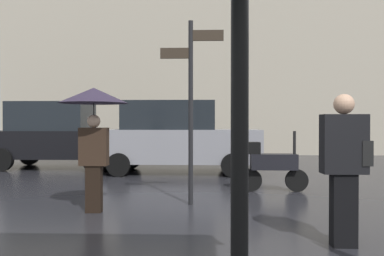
{
  "coord_description": "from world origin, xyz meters",
  "views": [
    {
      "loc": [
        -0.76,
        -2.94,
        1.4
      ],
      "look_at": [
        -1.03,
        5.57,
        1.29
      ],
      "focal_mm": 35.94,
      "sensor_mm": 36.0,
      "label": 1
    }
  ],
  "objects": [
    {
      "name": "parked_car_left",
      "position": [
        -1.57,
        7.88,
        1.0
      ],
      "size": [
        4.57,
        1.95,
        2.0
      ],
      "rotation": [
        0.0,
        0.0,
        3.19
      ],
      "color": "gray",
      "rests_on": "ground"
    },
    {
      "name": "street_signpost",
      "position": [
        -0.98,
        3.61,
        1.9
      ],
      "size": [
        1.08,
        0.08,
        3.14
      ],
      "color": "black",
      "rests_on": "ground"
    },
    {
      "name": "pedestrian_with_umbrella",
      "position": [
        -2.48,
        3.0,
        1.6
      ],
      "size": [
        1.07,
        1.07,
        1.95
      ],
      "rotation": [
        0.0,
        0.0,
        5.42
      ],
      "color": "black",
      "rests_on": "ground"
    },
    {
      "name": "parked_scooter",
      "position": [
        0.61,
        4.9,
        0.55
      ],
      "size": [
        1.4,
        0.32,
        1.23
      ],
      "rotation": [
        0.0,
        0.0,
        0.13
      ],
      "color": "black",
      "rests_on": "ground"
    },
    {
      "name": "pedestrian_with_bag",
      "position": [
        0.83,
        1.43,
        0.98
      ],
      "size": [
        0.53,
        0.24,
        1.72
      ],
      "rotation": [
        0.0,
        0.0,
        1.69
      ],
      "color": "black",
      "rests_on": "ground"
    },
    {
      "name": "parked_car_right",
      "position": [
        -5.33,
        8.85,
        1.02
      ],
      "size": [
        4.15,
        1.95,
        2.04
      ],
      "rotation": [
        0.0,
        0.0,
        0.09
      ],
      "color": "black",
      "rests_on": "ground"
    }
  ]
}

